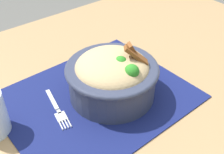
{
  "coord_description": "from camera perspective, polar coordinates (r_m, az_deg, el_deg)",
  "views": [
    {
      "loc": [
        0.28,
        0.42,
        1.21
      ],
      "look_at": [
        -0.04,
        0.02,
        0.82
      ],
      "focal_mm": 46.35,
      "sensor_mm": 36.0,
      "label": 1
    }
  ],
  "objects": [
    {
      "name": "table",
      "position": [
        0.72,
        -3.98,
        -8.21
      ],
      "size": [
        1.4,
        0.87,
        0.77
      ],
      "color": "#99754C",
      "rests_on": "ground_plane"
    },
    {
      "name": "placemat",
      "position": [
        0.67,
        -3.07,
        -4.05
      ],
      "size": [
        0.42,
        0.35,
        0.0
      ],
      "primitive_type": "cube",
      "rotation": [
        0.0,
        0.0,
        0.02
      ],
      "color": "#11194C",
      "rests_on": "table"
    },
    {
      "name": "bowl",
      "position": [
        0.64,
        0.05,
        0.34
      ],
      "size": [
        0.23,
        0.23,
        0.13
      ],
      "color": "#2D3347",
      "rests_on": "placemat"
    },
    {
      "name": "fork",
      "position": [
        0.65,
        -10.68,
        -6.4
      ],
      "size": [
        0.04,
        0.13,
        0.0
      ],
      "color": "silver",
      "rests_on": "placemat"
    }
  ]
}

